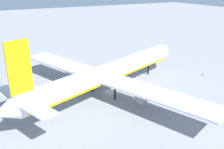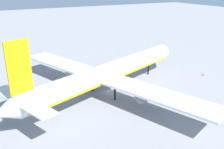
% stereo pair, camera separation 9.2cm
% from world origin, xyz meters
% --- Properties ---
extents(ground_plane, '(600.00, 600.00, 0.00)m').
position_xyz_m(ground_plane, '(0.00, 0.00, 0.00)').
color(ground_plane, gray).
extents(airliner, '(76.65, 76.73, 23.78)m').
position_xyz_m(airliner, '(-1.34, -0.42, 7.35)').
color(airliner, silver).
rests_on(airliner, ground).
extents(ground_worker_2, '(0.50, 0.50, 1.61)m').
position_xyz_m(ground_worker_2, '(40.98, -4.18, 0.81)').
color(ground_worker_2, navy).
rests_on(ground_worker_2, ground).
extents(traffic_cone_3, '(0.36, 0.36, 0.55)m').
position_xyz_m(traffic_cone_3, '(27.52, 41.31, 0.28)').
color(traffic_cone_3, orange).
rests_on(traffic_cone_3, ground).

